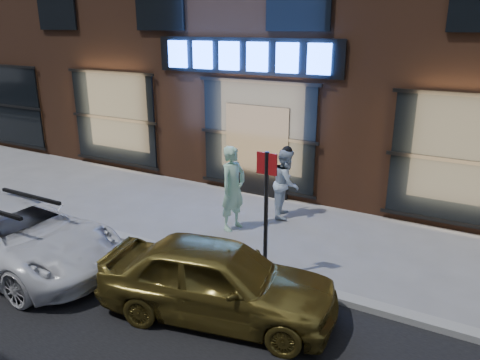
# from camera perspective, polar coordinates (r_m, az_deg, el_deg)

# --- Properties ---
(ground) EXTENTS (90.00, 90.00, 0.00)m
(ground) POSITION_cam_1_polar(r_m,az_deg,el_deg) (9.60, -8.90, -8.74)
(ground) COLOR slate
(ground) RESTS_ON ground
(curb) EXTENTS (60.00, 0.25, 0.12)m
(curb) POSITION_cam_1_polar(r_m,az_deg,el_deg) (9.57, -8.91, -8.42)
(curb) COLOR gray
(curb) RESTS_ON ground
(man_bowtie) EXTENTS (0.58, 0.76, 1.89)m
(man_bowtie) POSITION_cam_1_polar(r_m,az_deg,el_deg) (10.22, -0.86, -1.03)
(man_bowtie) COLOR #BAF5C6
(man_bowtie) RESTS_ON ground
(man_cap) EXTENTS (0.82, 0.94, 1.64)m
(man_cap) POSITION_cam_1_polar(r_m,az_deg,el_deg) (11.00, 5.64, -0.37)
(man_cap) COLOR silver
(man_cap) RESTS_ON ground
(white_suv) EXTENTS (4.41, 2.09, 1.21)m
(white_suv) POSITION_cam_1_polar(r_m,az_deg,el_deg) (9.69, -25.52, -6.17)
(white_suv) COLOR white
(white_suv) RESTS_ON ground
(gold_sedan) EXTENTS (3.91, 2.19, 1.26)m
(gold_sedan) POSITION_cam_1_polar(r_m,az_deg,el_deg) (7.33, -2.76, -12.01)
(gold_sedan) COLOR olive
(gold_sedan) RESTS_ON ground
(sign_post) EXTENTS (0.37, 0.07, 2.34)m
(sign_post) POSITION_cam_1_polar(r_m,az_deg,el_deg) (8.04, 3.20, -2.94)
(sign_post) COLOR #262628
(sign_post) RESTS_ON ground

